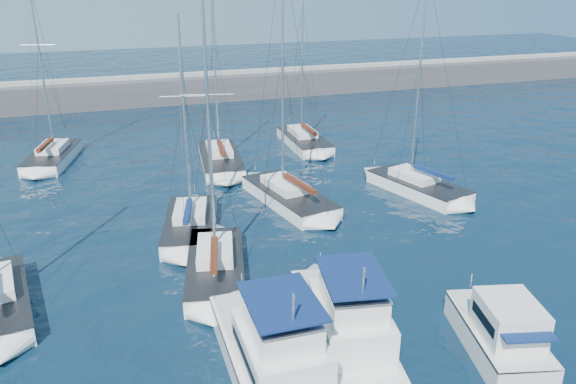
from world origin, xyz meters
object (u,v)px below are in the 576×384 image
object	(u,v)px
sailboat_mid_d	(289,196)
motor_yacht_port_inner	(275,358)
motor_yacht_stbd_inner	(345,330)
sailboat_back_c	(304,141)
motor_yacht_stbd_outer	(500,334)
sailboat_back_a	(52,156)
sailboat_mid_e	(418,186)
sailboat_mid_b	(191,224)
sailboat_mid_c	(216,266)
sailboat_back_b	(220,159)

from	to	relation	value
sailboat_mid_d	motor_yacht_port_inner	bearing A→B (deg)	-121.21
motor_yacht_stbd_inner	sailboat_back_c	xyz separation A→B (m)	(9.17, 29.72, -0.63)
motor_yacht_stbd_outer	sailboat_back_c	bearing A→B (deg)	99.26
sailboat_back_c	sailboat_back_a	bearing A→B (deg)	176.17
motor_yacht_stbd_outer	sailboat_mid_e	size ratio (longest dim) A/B	0.40
sailboat_mid_b	sailboat_mid_d	size ratio (longest dim) A/B	0.79
motor_yacht_stbd_inner	sailboat_mid_b	size ratio (longest dim) A/B	0.73
motor_yacht_port_inner	sailboat_mid_c	world-z (taller)	sailboat_mid_c
sailboat_back_a	sailboat_back_c	xyz separation A→B (m)	(22.20, -2.24, -0.03)
motor_yacht_stbd_inner	sailboat_mid_d	distance (m)	16.99
motor_yacht_port_inner	sailboat_back_b	world-z (taller)	sailboat_back_b
motor_yacht_stbd_outer	motor_yacht_stbd_inner	bearing A→B (deg)	175.35
motor_yacht_stbd_outer	sailboat_mid_c	size ratio (longest dim) A/B	0.41
sailboat_back_a	sailboat_back_b	xyz separation A→B (m)	(13.48, -5.35, -0.01)
motor_yacht_stbd_inner	sailboat_mid_d	world-z (taller)	sailboat_mid_d
motor_yacht_port_inner	sailboat_mid_c	size ratio (longest dim) A/B	0.61
motor_yacht_port_inner	sailboat_mid_e	distance (m)	23.09
motor_yacht_port_inner	motor_yacht_stbd_outer	bearing A→B (deg)	-6.82
sailboat_mid_b	motor_yacht_stbd_outer	bearing A→B (deg)	-44.26
sailboat_back_c	sailboat_back_b	bearing A→B (deg)	-158.46
motor_yacht_stbd_outer	sailboat_mid_d	size ratio (longest dim) A/B	0.37
motor_yacht_stbd_outer	sailboat_mid_d	xyz separation A→B (m)	(-3.00, 18.84, -0.40)
sailboat_mid_c	sailboat_mid_d	world-z (taller)	sailboat_mid_d
sailboat_mid_e	sailboat_back_c	xyz separation A→B (m)	(-3.71, 14.18, -0.03)
sailboat_back_a	sailboat_back_b	bearing A→B (deg)	-7.99
sailboat_mid_c	motor_yacht_stbd_outer	bearing A→B (deg)	-33.81
motor_yacht_stbd_inner	sailboat_back_a	world-z (taller)	sailboat_back_a
motor_yacht_stbd_inner	sailboat_mid_c	size ratio (longest dim) A/B	0.64
motor_yacht_stbd_inner	motor_yacht_stbd_outer	xyz separation A→B (m)	(6.18, -2.16, -0.19)
sailboat_mid_c	sailboat_mid_d	bearing A→B (deg)	62.56
sailboat_mid_c	sailboat_back_c	world-z (taller)	sailboat_mid_c
sailboat_mid_c	motor_yacht_stbd_inner	bearing A→B (deg)	-52.77
motor_yacht_port_inner	motor_yacht_stbd_inner	size ratio (longest dim) A/B	0.95
sailboat_mid_b	sailboat_back_a	xyz separation A→B (m)	(-8.87, 17.82, 0.02)
motor_yacht_port_inner	sailboat_back_a	world-z (taller)	sailboat_back_a
motor_yacht_stbd_outer	sailboat_back_a	bearing A→B (deg)	134.00
motor_yacht_stbd_outer	sailboat_back_a	distance (m)	39.15
sailboat_back_a	sailboat_mid_e	bearing A→B (deg)	-18.71
motor_yacht_port_inner	sailboat_back_a	distance (m)	34.21
sailboat_mid_d	sailboat_mid_e	size ratio (longest dim) A/B	1.08
sailboat_mid_c	sailboat_mid_d	size ratio (longest dim) A/B	0.90
motor_yacht_stbd_inner	sailboat_mid_b	distance (m)	14.76
sailboat_back_a	motor_yacht_stbd_outer	bearing A→B (deg)	-46.97
motor_yacht_port_inner	sailboat_back_c	distance (m)	33.05
sailboat_mid_c	sailboat_mid_e	distance (m)	18.21
sailboat_mid_b	sailboat_back_c	xyz separation A→B (m)	(13.34, 15.58, -0.01)
sailboat_mid_d	sailboat_back_c	distance (m)	14.35
sailboat_mid_c	sailboat_back_c	distance (m)	25.07
motor_yacht_port_inner	sailboat_mid_e	world-z (taller)	sailboat_mid_e
motor_yacht_stbd_outer	sailboat_mid_b	distance (m)	19.31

